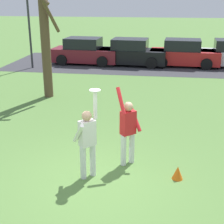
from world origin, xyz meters
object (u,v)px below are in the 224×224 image
object	(u,v)px
parked_car_maroon	(85,52)
bare_tree_tall	(45,31)
frisbee_disc	(95,90)
person_catcher	(87,139)
parked_car_black	(132,53)
field_cone_orange	(178,173)
parked_car_red	(184,54)
person_defender	(128,128)
lamppost_by_lot	(29,23)

from	to	relation	value
parked_car_maroon	bare_tree_tall	size ratio (longest dim) A/B	0.77
frisbee_disc	bare_tree_tall	xyz separation A→B (m)	(-3.21, 6.04, 0.62)
person_catcher	parked_car_black	bearing A→B (deg)	48.10
bare_tree_tall	frisbee_disc	bearing A→B (deg)	-62.06
person_catcher	field_cone_orange	bearing A→B (deg)	-37.12
parked_car_red	field_cone_orange	size ratio (longest dim) A/B	13.15
person_defender	frisbee_disc	xyz separation A→B (m)	(-0.69, -0.63, 1.11)
parked_car_black	parked_car_red	size ratio (longest dim) A/B	1.00
person_catcher	field_cone_orange	world-z (taller)	person_catcher
person_catcher	bare_tree_tall	xyz separation A→B (m)	(-3.04, 6.20, 1.73)
parked_car_maroon	lamppost_by_lot	size ratio (longest dim) A/B	0.99
parked_car_black	lamppost_by_lot	distance (m)	6.27
parked_car_maroon	parked_car_black	size ratio (longest dim) A/B	1.00
field_cone_orange	person_catcher	bearing A→B (deg)	-174.44
frisbee_disc	parked_car_red	world-z (taller)	frisbee_disc
person_catcher	person_defender	bearing A→B (deg)	-0.00
parked_car_maroon	field_cone_orange	bearing A→B (deg)	-64.92
parked_car_red	parked_car_black	bearing A→B (deg)	-173.07
parked_car_maroon	field_cone_orange	size ratio (longest dim) A/B	13.15
bare_tree_tall	field_cone_orange	xyz separation A→B (m)	(5.13, -5.99, -2.55)
person_defender	frisbee_disc	size ratio (longest dim) A/B	8.18
frisbee_disc	field_cone_orange	size ratio (longest dim) A/B	0.78
person_catcher	bare_tree_tall	world-z (taller)	bare_tree_tall
parked_car_black	parked_car_red	xyz separation A→B (m)	(3.14, 0.18, 0.00)
person_catcher	bare_tree_tall	size ratio (longest dim) A/B	0.38
lamppost_by_lot	field_cone_orange	distance (m)	14.25
person_catcher	parked_car_black	distance (m)	13.43
frisbee_disc	parked_car_maroon	distance (m)	13.77
parked_car_maroon	person_catcher	bearing A→B (deg)	-73.32
person_defender	parked_car_black	xyz separation A→B (m)	(-1.03, 12.64, -0.25)
parked_car_maroon	lamppost_by_lot	bearing A→B (deg)	-144.94
person_catcher	person_defender	distance (m)	1.16
parked_car_black	person_catcher	bearing A→B (deg)	-85.50
person_defender	bare_tree_tall	xyz separation A→B (m)	(-3.89, 5.41, 1.73)
parked_car_red	field_cone_orange	bearing A→B (deg)	-90.00
parked_car_red	frisbee_disc	bearing A→B (deg)	-98.00
frisbee_disc	parked_car_red	size ratio (longest dim) A/B	0.06
parked_car_maroon	parked_car_red	distance (m)	6.06
frisbee_disc	bare_tree_tall	size ratio (longest dim) A/B	0.05
parked_car_black	lamppost_by_lot	world-z (taller)	lamppost_by_lot
frisbee_disc	parked_car_black	size ratio (longest dim) A/B	0.06
parked_car_black	field_cone_orange	xyz separation A→B (m)	(2.27, -13.22, -0.57)
frisbee_disc	lamppost_by_lot	xyz separation A→B (m)	(-6.09, 11.59, 0.49)
bare_tree_tall	lamppost_by_lot	bearing A→B (deg)	117.49
parked_car_maroon	field_cone_orange	xyz separation A→B (m)	(5.18, -13.26, -0.57)
parked_car_black	person_defender	bearing A→B (deg)	-81.60
person_catcher	parked_car_maroon	bearing A→B (deg)	60.28
field_cone_orange	frisbee_disc	bearing A→B (deg)	-178.49
bare_tree_tall	parked_car_black	bearing A→B (deg)	68.43
person_catcher	frisbee_disc	distance (m)	1.13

